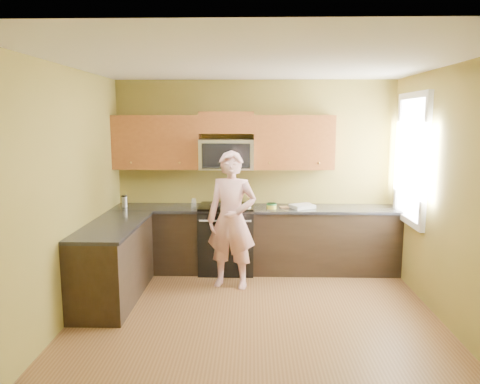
{
  "coord_description": "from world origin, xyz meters",
  "views": [
    {
      "loc": [
        -0.04,
        -4.63,
        2.15
      ],
      "look_at": [
        -0.2,
        1.3,
        1.2
      ],
      "focal_mm": 34.22,
      "sensor_mm": 36.0,
      "label": 1
    }
  ],
  "objects_px": {
    "stove": "(227,238)",
    "microwave": "(227,169)",
    "butter_tub": "(272,209)",
    "travel_mug": "(125,207)",
    "frying_pan": "(220,209)",
    "woman": "(232,220)"
  },
  "relations": [
    {
      "from": "microwave",
      "to": "butter_tub",
      "type": "xyz_separation_m",
      "value": [
        0.63,
        -0.21,
        -0.53
      ]
    },
    {
      "from": "stove",
      "to": "microwave",
      "type": "xyz_separation_m",
      "value": [
        0.0,
        0.12,
        0.97
      ]
    },
    {
      "from": "stove",
      "to": "frying_pan",
      "type": "xyz_separation_m",
      "value": [
        -0.07,
        -0.26,
        0.47
      ]
    },
    {
      "from": "stove",
      "to": "woman",
      "type": "bearing_deg",
      "value": -80.87
    },
    {
      "from": "woman",
      "to": "frying_pan",
      "type": "bearing_deg",
      "value": 128.26
    },
    {
      "from": "microwave",
      "to": "stove",
      "type": "bearing_deg",
      "value": -90.0
    },
    {
      "from": "butter_tub",
      "to": "stove",
      "type": "bearing_deg",
      "value": 172.37
    },
    {
      "from": "travel_mug",
      "to": "stove",
      "type": "bearing_deg",
      "value": 0.47
    },
    {
      "from": "travel_mug",
      "to": "woman",
      "type": "bearing_deg",
      "value": -21.65
    },
    {
      "from": "microwave",
      "to": "frying_pan",
      "type": "relative_size",
      "value": 1.58
    },
    {
      "from": "woman",
      "to": "butter_tub",
      "type": "bearing_deg",
      "value": 58.43
    },
    {
      "from": "frying_pan",
      "to": "butter_tub",
      "type": "xyz_separation_m",
      "value": [
        0.7,
        0.17,
        -0.03
      ]
    },
    {
      "from": "butter_tub",
      "to": "frying_pan",
      "type": "bearing_deg",
      "value": -166.38
    },
    {
      "from": "stove",
      "to": "woman",
      "type": "distance_m",
      "value": 0.75
    },
    {
      "from": "stove",
      "to": "microwave",
      "type": "bearing_deg",
      "value": 90.0
    },
    {
      "from": "butter_tub",
      "to": "travel_mug",
      "type": "relative_size",
      "value": 0.82
    },
    {
      "from": "microwave",
      "to": "woman",
      "type": "bearing_deg",
      "value": -82.38
    },
    {
      "from": "woman",
      "to": "butter_tub",
      "type": "xyz_separation_m",
      "value": [
        0.53,
        0.54,
        0.04
      ]
    },
    {
      "from": "microwave",
      "to": "woman",
      "type": "xyz_separation_m",
      "value": [
        0.1,
        -0.75,
        -0.57
      ]
    },
    {
      "from": "woman",
      "to": "travel_mug",
      "type": "distance_m",
      "value": 1.66
    },
    {
      "from": "stove",
      "to": "frying_pan",
      "type": "height_order",
      "value": "frying_pan"
    },
    {
      "from": "frying_pan",
      "to": "travel_mug",
      "type": "relative_size",
      "value": 2.85
    }
  ]
}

